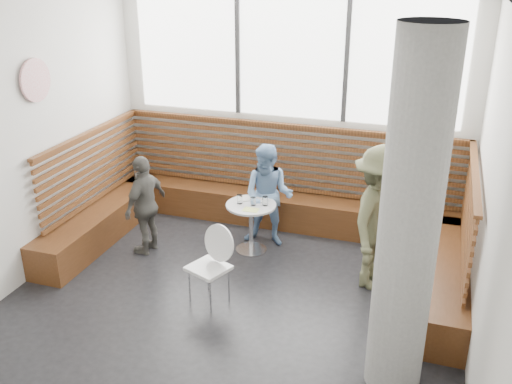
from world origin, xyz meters
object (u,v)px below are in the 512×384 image
(cafe_table, at_px, (251,218))
(cafe_chair, at_px, (211,258))
(concrete_column, at_px, (409,224))
(child_back, at_px, (268,196))
(adult_man, at_px, (379,219))
(child_left, at_px, (146,205))

(cafe_table, distance_m, cafe_chair, 1.23)
(concrete_column, bearing_deg, cafe_table, 136.24)
(cafe_chair, distance_m, child_back, 1.52)
(cafe_chair, bearing_deg, concrete_column, 3.07)
(concrete_column, distance_m, cafe_chair, 2.46)
(cafe_table, relative_size, cafe_chair, 0.75)
(cafe_table, bearing_deg, adult_man, -11.39)
(cafe_chair, xyz_separation_m, child_left, (-1.23, 0.80, 0.14))
(adult_man, height_order, child_back, adult_man)
(child_left, bearing_deg, cafe_table, 116.60)
(cafe_table, height_order, child_back, child_back)
(concrete_column, relative_size, child_left, 2.43)
(cafe_chair, xyz_separation_m, child_back, (0.20, 1.50, 0.17))
(cafe_chair, bearing_deg, adult_man, 49.83)
(child_back, relative_size, child_left, 1.05)
(cafe_table, relative_size, child_back, 0.48)
(concrete_column, relative_size, cafe_table, 4.79)
(adult_man, distance_m, child_back, 1.62)
(adult_man, distance_m, child_left, 2.94)
(concrete_column, xyz_separation_m, cafe_table, (-2.03, 1.95, -1.12))
(cafe_chair, bearing_deg, cafe_table, 109.59)
(concrete_column, relative_size, adult_man, 1.86)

